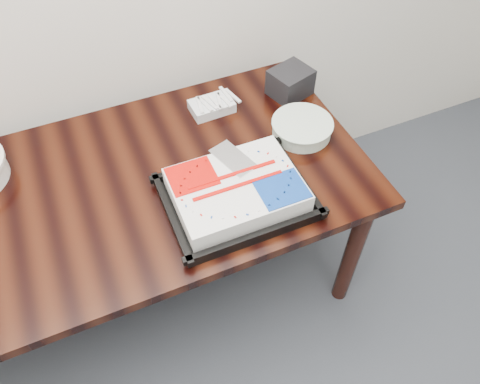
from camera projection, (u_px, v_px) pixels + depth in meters
name	position (u px, v px, depth m)	size (l,w,h in m)	color
table	(123.00, 205.00, 1.71)	(1.80, 0.90, 0.75)	black
cake_tray	(236.00, 192.00, 1.58)	(0.49, 0.39, 0.10)	black
plate_stack	(302.00, 128.00, 1.81)	(0.24, 0.24, 0.06)	white
fork_bag	(212.00, 106.00, 1.90)	(0.17, 0.12, 0.05)	silver
napkin_box	(290.00, 82.00, 1.94)	(0.16, 0.14, 0.11)	black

